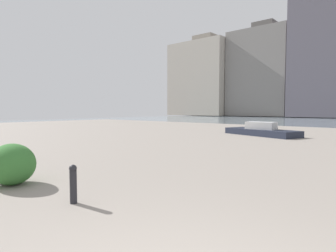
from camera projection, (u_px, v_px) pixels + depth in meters
name	position (u px, v px, depth m)	size (l,w,h in m)	color
building_slab	(327.00, 30.00, 57.90)	(12.34, 12.10, 35.77)	#5B5660
building_annex	(264.00, 74.00, 68.71)	(14.34, 13.25, 22.59)	gray
building_highrise	(206.00, 79.00, 77.15)	(16.51, 13.20, 21.64)	#B2A899
bollard_near	(73.00, 183.00, 4.80)	(0.13, 0.13, 0.67)	#232328
shrub_wide	(12.00, 164.00, 5.99)	(1.04, 0.94, 0.88)	#387533
boat	(261.00, 132.00, 17.32)	(4.98, 2.99, 0.95)	#1E2333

